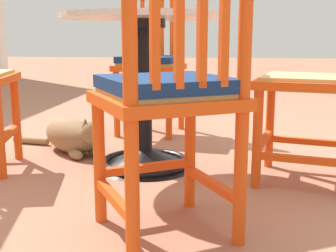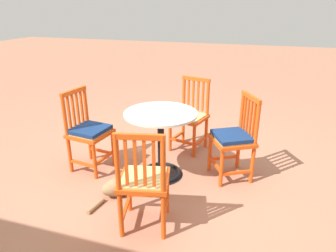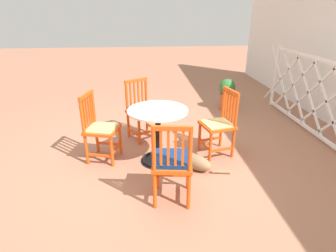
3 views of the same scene
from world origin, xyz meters
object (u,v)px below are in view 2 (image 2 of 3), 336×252
orange_chair_by_planter (190,117)px  cafe_table (161,151)px  orange_chair_at_corner (89,132)px  tabby_cat (127,184)px  orange_chair_tucked_in (234,139)px  orange_chair_near_fence (144,182)px

orange_chair_by_planter → cafe_table: bearing=79.8°
orange_chair_at_corner → cafe_table: bearing=-173.4°
orange_chair_by_planter → tabby_cat: 1.28m
cafe_table → orange_chair_tucked_in: (-0.74, -0.20, 0.16)m
orange_chair_by_planter → orange_chair_tucked_in: bearing=137.9°
orange_chair_by_planter → tabby_cat: (0.35, 1.18, -0.34)m
cafe_table → tabby_cat: cafe_table is taller
tabby_cat → cafe_table: bearing=-116.2°
orange_chair_tucked_in → orange_chair_by_planter: size_ratio=1.00×
orange_chair_by_planter → orange_chair_at_corner: size_ratio=1.00×
orange_chair_near_fence → tabby_cat: 0.63m
orange_chair_tucked_in → tabby_cat: orange_chair_tucked_in is taller
cafe_table → orange_chair_at_corner: size_ratio=0.83×
cafe_table → orange_chair_tucked_in: orange_chair_tucked_in is taller
orange_chair_by_planter → orange_chair_near_fence: bearing=90.1°
orange_chair_tucked_in → tabby_cat: size_ratio=1.41×
orange_chair_near_fence → cafe_table: bearing=-80.6°
orange_chair_by_planter → tabby_cat: size_ratio=1.41×
orange_chair_at_corner → orange_chair_near_fence: size_ratio=1.00×
cafe_table → orange_chair_near_fence: 0.86m
orange_chair_at_corner → tabby_cat: bearing=150.5°
cafe_table → orange_chair_near_fence: size_ratio=0.83×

